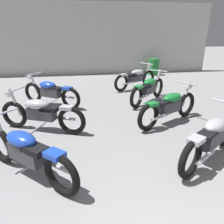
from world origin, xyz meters
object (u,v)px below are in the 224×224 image
motorcycle_right_row_1 (212,137)px  motorcycle_left_row_3 (50,92)px  oil_drum (153,67)px  motorcycle_left_row_2 (41,113)px  motorcycle_right_row_4 (136,78)px  motorcycle_left_row_1 (26,152)px  motorcycle_right_row_3 (148,88)px  motorcycle_right_row_2 (170,106)px

motorcycle_right_row_1 → motorcycle_left_row_3: bearing=131.7°
motorcycle_left_row_3 → oil_drum: bearing=41.4°
oil_drum → motorcycle_right_row_1: bearing=-102.2°
motorcycle_left_row_2 → motorcycle_left_row_3: (0.02, 1.85, 0.00)m
motorcycle_left_row_2 → motorcycle_right_row_1: size_ratio=1.10×
motorcycle_right_row_1 → oil_drum: size_ratio=2.18×
motorcycle_right_row_4 → motorcycle_left_row_1: bearing=-121.4°
motorcycle_right_row_1 → oil_drum: 8.07m
motorcycle_left_row_1 → motorcycle_left_row_3: size_ratio=0.91×
motorcycle_left_row_3 → motorcycle_right_row_3: bearing=-2.1°
motorcycle_right_row_2 → motorcycle_right_row_3: 1.75m
motorcycle_left_row_2 → oil_drum: motorcycle_left_row_2 is taller
motorcycle_left_row_1 → motorcycle_left_row_2: size_ratio=0.82×
motorcycle_right_row_1 → motorcycle_left_row_1: bearing=179.9°
motorcycle_left_row_1 → oil_drum: bearing=58.2°
motorcycle_right_row_1 → motorcycle_right_row_3: size_ratio=1.13×
motorcycle_left_row_1 → motorcycle_right_row_4: same height
motorcycle_left_row_1 → oil_drum: (4.88, 7.88, -0.03)m
motorcycle_left_row_3 → motorcycle_left_row_2: bearing=-90.5°
motorcycle_left_row_3 → motorcycle_right_row_2: same height
motorcycle_left_row_2 → motorcycle_right_row_2: size_ratio=1.04×
motorcycle_right_row_2 → oil_drum: motorcycle_right_row_2 is taller
motorcycle_left_row_3 → oil_drum: 6.52m
motorcycle_right_row_1 → motorcycle_right_row_4: 5.23m
motorcycle_left_row_1 → motorcycle_left_row_3: same height
motorcycle_right_row_1 → motorcycle_right_row_3: bearing=90.7°
motorcycle_right_row_3 → oil_drum: motorcycle_right_row_3 is taller
motorcycle_right_row_1 → motorcycle_right_row_2: same height
motorcycle_right_row_2 → motorcycle_right_row_1: bearing=-87.7°
motorcycle_right_row_3 → motorcycle_right_row_4: size_ratio=0.84×
motorcycle_right_row_1 → motorcycle_right_row_4: same height
motorcycle_left_row_1 → motorcycle_left_row_3: bearing=90.1°
motorcycle_right_row_2 → oil_drum: size_ratio=2.31×
motorcycle_right_row_2 → motorcycle_right_row_3: size_ratio=1.20×
motorcycle_right_row_2 → motorcycle_right_row_4: size_ratio=1.00×
motorcycle_right_row_4 → motorcycle_right_row_1: bearing=-90.0°
motorcycle_left_row_1 → motorcycle_left_row_3: 3.57m
motorcycle_right_row_3 → motorcycle_right_row_4: (0.04, 1.77, 0.00)m
motorcycle_right_row_3 → motorcycle_right_row_2: bearing=-90.8°
motorcycle_left_row_2 → motorcycle_right_row_4: size_ratio=1.04×
motorcycle_left_row_1 → motorcycle_right_row_1: (3.18, -0.00, 0.00)m
motorcycle_left_row_2 → motorcycle_left_row_3: size_ratio=1.10×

